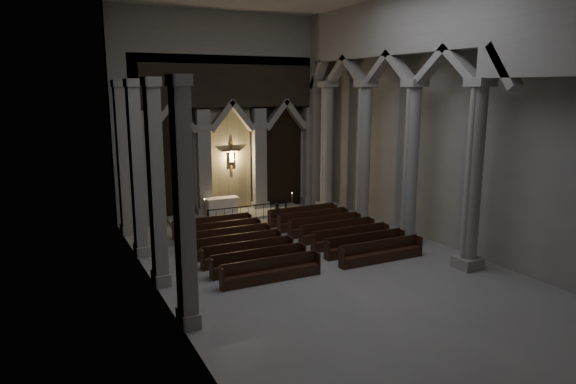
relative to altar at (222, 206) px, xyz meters
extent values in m
plane|color=#999691|center=(0.98, -10.85, -0.66)|extent=(24.00, 24.00, 0.00)
cube|color=#98958E|center=(0.98, 1.15, 5.34)|extent=(14.00, 0.10, 12.00)
cube|color=#98958E|center=(-6.02, -10.85, 5.34)|extent=(0.10, 24.00, 12.00)
cube|color=#98958E|center=(7.98, -10.85, 5.34)|extent=(0.10, 24.00, 12.00)
cube|color=#9B9891|center=(-4.42, 0.65, 2.54)|extent=(0.80, 0.50, 6.40)
cube|color=#9B9891|center=(-4.42, 0.65, -0.41)|extent=(1.05, 0.70, 0.50)
cube|color=#9B9891|center=(-4.42, 0.65, 4.69)|extent=(1.00, 0.65, 0.35)
cube|color=#9B9891|center=(-0.82, 0.65, 2.54)|extent=(0.80, 0.50, 6.40)
cube|color=#9B9891|center=(-0.82, 0.65, -0.41)|extent=(1.05, 0.70, 0.50)
cube|color=#9B9891|center=(-0.82, 0.65, 4.69)|extent=(1.00, 0.65, 0.35)
cube|color=#9B9891|center=(2.78, 0.65, 2.54)|extent=(0.80, 0.50, 6.40)
cube|color=#9B9891|center=(2.78, 0.65, -0.41)|extent=(1.05, 0.70, 0.50)
cube|color=#9B9891|center=(2.78, 0.65, 4.69)|extent=(1.00, 0.65, 0.35)
cube|color=#9B9891|center=(6.38, 0.65, 2.54)|extent=(0.80, 0.50, 6.40)
cube|color=#9B9891|center=(6.38, 0.65, -0.41)|extent=(1.05, 0.70, 0.50)
cube|color=#9B9891|center=(6.38, 0.65, 4.69)|extent=(1.00, 0.65, 0.35)
cube|color=black|center=(-2.62, 1.00, 2.84)|extent=(2.60, 0.15, 7.00)
cube|color=tan|center=(0.98, 1.00, 2.84)|extent=(2.60, 0.15, 7.00)
cube|color=black|center=(4.58, 1.00, 2.84)|extent=(2.60, 0.15, 7.00)
cube|color=black|center=(0.98, 0.65, 7.34)|extent=(12.00, 0.50, 3.00)
cube|color=#9B9891|center=(-5.22, 0.65, 3.84)|extent=(1.60, 0.50, 9.00)
cube|color=#9B9891|center=(7.18, 0.65, 3.84)|extent=(1.60, 0.50, 9.00)
cube|color=#9B9891|center=(0.98, 0.65, 9.84)|extent=(14.00, 0.50, 3.00)
plane|color=#E2B065|center=(0.98, 0.97, 2.84)|extent=(1.50, 0.00, 1.50)
cube|color=#4E341B|center=(0.98, 0.88, 2.84)|extent=(0.13, 0.08, 1.80)
cube|color=#4E341B|center=(0.98, 0.88, 3.19)|extent=(1.10, 0.08, 0.13)
cube|color=tan|center=(0.98, 0.82, 2.79)|extent=(0.26, 0.10, 0.60)
sphere|color=tan|center=(0.98, 0.82, 3.19)|extent=(0.17, 0.17, 0.17)
cylinder|color=tan|center=(0.72, 0.82, 3.16)|extent=(0.45, 0.08, 0.08)
cylinder|color=tan|center=(1.24, 0.82, 3.16)|extent=(0.45, 0.08, 0.08)
cube|color=#9B9891|center=(6.48, -1.35, -0.41)|extent=(1.00, 1.00, 0.50)
cylinder|color=#9B9891|center=(6.48, -1.35, 3.34)|extent=(0.70, 0.70, 7.50)
cube|color=#9B9891|center=(6.48, -1.35, 7.19)|extent=(0.95, 0.95, 0.35)
cube|color=#9B9891|center=(6.48, -5.35, -0.41)|extent=(1.00, 1.00, 0.50)
cylinder|color=#9B9891|center=(6.48, -5.35, 3.34)|extent=(0.70, 0.70, 7.50)
cube|color=#9B9891|center=(6.48, -5.35, 7.19)|extent=(0.95, 0.95, 0.35)
cube|color=#9B9891|center=(6.48, -9.35, -0.41)|extent=(1.00, 1.00, 0.50)
cylinder|color=#9B9891|center=(6.48, -9.35, 3.34)|extent=(0.70, 0.70, 7.50)
cube|color=#9B9891|center=(6.48, -9.35, 7.19)|extent=(0.95, 0.95, 0.35)
cube|color=#9B9891|center=(6.48, -13.35, -0.41)|extent=(1.00, 1.00, 0.50)
cylinder|color=#9B9891|center=(6.48, -13.35, 3.34)|extent=(0.70, 0.70, 7.50)
cube|color=#9B9891|center=(6.48, -13.35, 7.19)|extent=(0.95, 0.95, 0.35)
cube|color=#9B9891|center=(6.48, -10.85, 9.94)|extent=(0.55, 24.00, 2.80)
cube|color=#9B9891|center=(6.48, 0.55, 3.94)|extent=(0.55, 1.20, 9.20)
cube|color=#9B9891|center=(-5.77, -1.35, -0.41)|extent=(0.60, 1.00, 0.50)
cube|color=#9B9891|center=(-5.77, -1.35, 3.34)|extent=(0.50, 0.80, 7.50)
cube|color=#9B9891|center=(-5.77, -1.35, 7.19)|extent=(0.60, 1.00, 0.35)
cube|color=#9B9891|center=(-5.77, -5.35, -0.41)|extent=(0.60, 1.00, 0.50)
cube|color=#9B9891|center=(-5.77, -5.35, 3.34)|extent=(0.50, 0.80, 7.50)
cube|color=#9B9891|center=(-5.77, -5.35, 7.19)|extent=(0.60, 1.00, 0.35)
cube|color=#9B9891|center=(-5.77, -9.35, -0.41)|extent=(0.60, 1.00, 0.50)
cube|color=#9B9891|center=(-5.77, -9.35, 3.34)|extent=(0.50, 0.80, 7.50)
cube|color=#9B9891|center=(-5.77, -9.35, 7.19)|extent=(0.60, 1.00, 0.35)
cube|color=#9B9891|center=(-5.77, -13.35, -0.41)|extent=(0.60, 1.00, 0.50)
cube|color=#9B9891|center=(-5.77, -13.35, 3.34)|extent=(0.50, 0.80, 7.50)
cube|color=#9B9891|center=(-5.77, -13.35, 7.19)|extent=(0.60, 1.00, 0.35)
cube|color=#9B9891|center=(0.98, -0.25, -0.58)|extent=(8.50, 2.60, 0.15)
cube|color=silver|center=(0.00, 0.00, -0.02)|extent=(1.84, 0.71, 0.97)
cube|color=white|center=(0.00, 0.00, 0.48)|extent=(1.99, 0.80, 0.04)
cube|color=black|center=(0.98, -1.82, 0.26)|extent=(4.84, 0.05, 0.05)
cube|color=black|center=(-1.45, -1.82, -0.17)|extent=(0.09, 0.09, 0.97)
cube|color=black|center=(3.40, -1.82, -0.17)|extent=(0.09, 0.09, 0.97)
cylinder|color=black|center=(-0.96, -1.82, -0.20)|extent=(0.02, 0.02, 0.89)
cylinder|color=black|center=(-0.48, -1.82, -0.20)|extent=(0.02, 0.02, 0.89)
cylinder|color=black|center=(0.01, -1.82, -0.20)|extent=(0.02, 0.02, 0.89)
cylinder|color=black|center=(0.49, -1.82, -0.20)|extent=(0.02, 0.02, 0.89)
cylinder|color=black|center=(0.98, -1.82, -0.20)|extent=(0.02, 0.02, 0.89)
cylinder|color=black|center=(1.46, -1.82, -0.20)|extent=(0.02, 0.02, 0.89)
cylinder|color=black|center=(1.95, -1.82, -0.20)|extent=(0.02, 0.02, 0.89)
cylinder|color=black|center=(2.43, -1.82, -0.20)|extent=(0.02, 0.02, 0.89)
cylinder|color=black|center=(2.91, -1.82, -0.20)|extent=(0.02, 0.02, 0.89)
cylinder|color=gold|center=(-1.53, -1.58, -0.63)|extent=(0.26, 0.26, 0.05)
cylinder|color=gold|center=(-1.53, -1.58, 0.00)|extent=(0.04, 0.04, 1.26)
cylinder|color=gold|center=(-1.53, -1.58, 0.62)|extent=(0.13, 0.13, 0.02)
cylinder|color=beige|center=(-1.53, -1.58, 0.74)|extent=(0.05, 0.05, 0.22)
sphere|color=#FBD757|center=(-1.53, -1.58, 0.87)|extent=(0.05, 0.05, 0.05)
cylinder|color=gold|center=(4.09, -1.30, -0.63)|extent=(0.23, 0.23, 0.05)
cylinder|color=gold|center=(4.09, -1.30, -0.09)|extent=(0.03, 0.03, 1.09)
cylinder|color=gold|center=(4.09, -1.30, 0.45)|extent=(0.11, 0.11, 0.02)
cylinder|color=beige|center=(4.09, -1.30, 0.55)|extent=(0.05, 0.05, 0.19)
sphere|color=#FBD757|center=(4.09, -1.30, 0.67)|extent=(0.04, 0.04, 0.04)
cube|color=black|center=(-1.72, -3.52, -0.43)|extent=(4.20, 0.40, 0.45)
cube|color=black|center=(-1.72, -3.33, 0.04)|extent=(4.20, 0.07, 0.50)
cube|color=black|center=(-3.83, -3.52, -0.21)|extent=(0.06, 0.45, 0.90)
cube|color=black|center=(0.38, -3.52, -0.21)|extent=(0.06, 0.45, 0.90)
cube|color=black|center=(3.68, -3.52, -0.43)|extent=(4.20, 0.40, 0.45)
cube|color=black|center=(3.68, -3.33, 0.04)|extent=(4.20, 0.07, 0.50)
cube|color=black|center=(1.57, -3.52, -0.21)|extent=(0.06, 0.45, 0.90)
cube|color=black|center=(5.78, -3.52, -0.21)|extent=(0.06, 0.45, 0.90)
cube|color=black|center=(-1.72, -4.77, -0.43)|extent=(4.20, 0.40, 0.45)
cube|color=black|center=(-1.72, -4.58, 0.04)|extent=(4.20, 0.07, 0.50)
cube|color=black|center=(-3.83, -4.77, -0.21)|extent=(0.06, 0.45, 0.90)
cube|color=black|center=(0.38, -4.77, -0.21)|extent=(0.06, 0.45, 0.90)
cube|color=black|center=(3.68, -4.77, -0.43)|extent=(4.20, 0.40, 0.45)
cube|color=black|center=(3.68, -4.58, 0.04)|extent=(4.20, 0.07, 0.50)
cube|color=black|center=(1.57, -4.77, -0.21)|extent=(0.06, 0.45, 0.90)
cube|color=black|center=(5.78, -4.77, -0.21)|extent=(0.06, 0.45, 0.90)
cube|color=black|center=(-1.72, -6.02, -0.43)|extent=(4.20, 0.40, 0.45)
cube|color=black|center=(-1.72, -5.83, 0.04)|extent=(4.20, 0.07, 0.50)
cube|color=black|center=(-3.83, -6.02, -0.21)|extent=(0.06, 0.45, 0.90)
cube|color=black|center=(0.38, -6.02, -0.21)|extent=(0.06, 0.45, 0.90)
cube|color=black|center=(3.68, -6.02, -0.43)|extent=(4.20, 0.40, 0.45)
cube|color=black|center=(3.68, -5.83, 0.04)|extent=(4.20, 0.07, 0.50)
cube|color=black|center=(1.57, -6.02, -0.21)|extent=(0.06, 0.45, 0.90)
cube|color=black|center=(5.78, -6.02, -0.21)|extent=(0.06, 0.45, 0.90)
cube|color=black|center=(-1.72, -7.27, -0.43)|extent=(4.20, 0.40, 0.45)
cube|color=black|center=(-1.72, -7.08, 0.04)|extent=(4.20, 0.07, 0.50)
cube|color=black|center=(-3.83, -7.27, -0.21)|extent=(0.06, 0.45, 0.90)
cube|color=black|center=(0.38, -7.27, -0.21)|extent=(0.06, 0.45, 0.90)
cube|color=black|center=(3.68, -7.27, -0.43)|extent=(4.20, 0.40, 0.45)
cube|color=black|center=(3.68, -7.08, 0.04)|extent=(4.20, 0.07, 0.50)
cube|color=black|center=(1.57, -7.27, -0.21)|extent=(0.06, 0.45, 0.90)
cube|color=black|center=(5.78, -7.27, -0.21)|extent=(0.06, 0.45, 0.90)
cube|color=black|center=(-1.72, -8.52, -0.43)|extent=(4.20, 0.40, 0.45)
cube|color=black|center=(-1.72, -8.33, 0.04)|extent=(4.20, 0.07, 0.50)
cube|color=black|center=(-3.83, -8.52, -0.21)|extent=(0.06, 0.45, 0.90)
cube|color=black|center=(0.38, -8.52, -0.21)|extent=(0.06, 0.45, 0.90)
cube|color=black|center=(3.68, -8.52, -0.43)|extent=(4.20, 0.40, 0.45)
cube|color=black|center=(3.68, -8.33, 0.04)|extent=(4.20, 0.07, 0.50)
cube|color=black|center=(1.57, -8.52, -0.21)|extent=(0.06, 0.45, 0.90)
cube|color=black|center=(5.78, -8.52, -0.21)|extent=(0.06, 0.45, 0.90)
cube|color=black|center=(-1.72, -9.77, -0.43)|extent=(4.20, 0.40, 0.45)
cube|color=black|center=(-1.72, -9.58, 0.04)|extent=(4.20, 0.07, 0.50)
cube|color=black|center=(-3.83, -9.77, -0.21)|extent=(0.06, 0.45, 0.90)
cube|color=black|center=(0.38, -9.77, -0.21)|extent=(0.06, 0.45, 0.90)
cube|color=black|center=(3.68, -9.77, -0.43)|extent=(4.20, 0.40, 0.45)
cube|color=black|center=(3.68, -9.58, 0.04)|extent=(4.20, 0.07, 0.50)
cube|color=black|center=(1.57, -9.77, -0.21)|extent=(0.06, 0.45, 0.90)
cube|color=black|center=(5.78, -9.77, -0.21)|extent=(0.06, 0.45, 0.90)
cube|color=black|center=(-1.72, -11.02, -0.43)|extent=(4.20, 0.40, 0.45)
cube|color=black|center=(-1.72, -10.83, 0.04)|extent=(4.20, 0.07, 0.50)
cube|color=black|center=(-3.83, -11.02, -0.21)|extent=(0.06, 0.45, 0.90)
cube|color=black|center=(0.38, -11.02, -0.21)|extent=(0.06, 0.45, 0.90)
cube|color=black|center=(3.68, -11.02, -0.43)|extent=(4.20, 0.40, 0.45)
cube|color=black|center=(3.68, -10.83, 0.04)|extent=(4.20, 0.07, 0.50)
cube|color=black|center=(1.57, -11.02, -0.21)|extent=(0.06, 0.45, 0.90)
cube|color=black|center=(5.78, -11.02, -0.21)|extent=(0.06, 0.45, 0.90)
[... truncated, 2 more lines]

